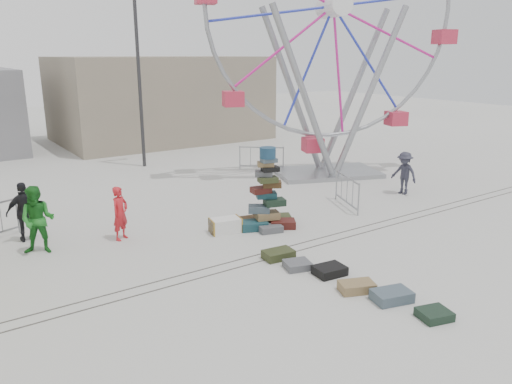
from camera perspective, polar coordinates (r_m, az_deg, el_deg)
ground at (r=11.99m, az=-2.28°, el=-10.08°), size 90.00×90.00×0.00m
track_line_near at (r=12.45m, az=-3.77°, el=-9.06°), size 40.00×0.04×0.01m
track_line_far at (r=12.77m, az=-4.69°, el=-8.43°), size 40.00×0.04×0.01m
building_right at (r=31.94m, az=-10.94°, el=10.46°), size 12.00×8.00×5.00m
lamp_post_right at (r=23.87m, az=-13.05°, el=13.49°), size 1.41×0.25×8.00m
suitcase_tower at (r=15.31m, az=1.23°, el=-1.48°), size 1.96×1.62×2.49m
ferris_wheel at (r=21.78m, az=8.75°, el=17.87°), size 10.10×4.02×12.44m
steamer_trunk at (r=14.99m, az=-3.51°, el=-3.83°), size 1.00×0.70×0.43m
row_case_0 at (r=13.15m, az=2.58°, el=-7.13°), size 0.84×0.59×0.23m
row_case_1 at (r=12.61m, az=4.75°, el=-8.31°), size 0.75×0.70×0.18m
row_case_2 at (r=12.36m, az=8.41°, el=-8.85°), size 0.80×0.63×0.22m
row_case_3 at (r=11.65m, az=11.44°, el=-10.57°), size 0.90×0.73×0.22m
row_case_4 at (r=11.41m, az=15.26°, el=-11.38°), size 0.95×0.75×0.24m
row_case_5 at (r=10.99m, az=19.70°, el=-13.03°), size 0.74×0.68×0.18m
barricade_wheel_front at (r=17.61m, az=10.35°, el=0.05°), size 0.85×1.89×1.10m
barricade_wheel_back at (r=22.91m, az=0.62°, el=3.89°), size 1.60×1.36×1.10m
pedestrian_red at (r=14.76m, az=-15.26°, el=-2.36°), size 0.68×0.62×1.57m
pedestrian_green at (r=14.43m, az=-23.67°, el=-2.95°), size 1.13×1.05×1.85m
pedestrian_black at (r=15.55m, az=-24.87°, el=-2.07°), size 1.01×0.43×1.72m
pedestrian_grey at (r=19.70m, az=16.57°, el=2.09°), size 0.71×1.11×1.63m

